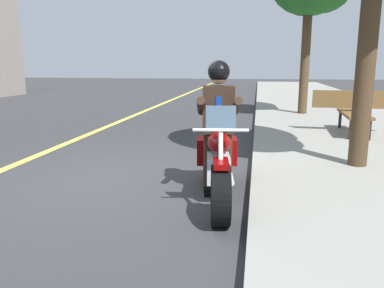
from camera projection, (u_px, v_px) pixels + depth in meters
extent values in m
plane|color=#333335|center=(114.00, 181.00, 5.71)|extent=(80.00, 80.00, 0.00)
cylinder|color=black|center=(220.00, 195.00, 4.08)|extent=(0.68, 0.29, 0.66)
cylinder|color=black|center=(216.00, 160.00, 5.60)|extent=(0.68, 0.29, 0.66)
cube|color=silver|center=(218.00, 167.00, 4.85)|extent=(0.59, 0.35, 0.32)
ellipsoid|color=#720505|center=(219.00, 142.00, 4.58)|extent=(0.59, 0.35, 0.24)
cube|color=black|center=(218.00, 137.00, 5.13)|extent=(0.73, 0.37, 0.12)
cube|color=#720505|center=(232.00, 151.00, 5.51)|extent=(0.41, 0.17, 0.36)
cube|color=#720505|center=(201.00, 150.00, 5.53)|extent=(0.41, 0.17, 0.36)
cylinder|color=silver|center=(221.00, 170.00, 4.05)|extent=(0.35, 0.10, 0.76)
cylinder|color=silver|center=(221.00, 130.00, 4.12)|extent=(0.12, 0.60, 0.04)
cube|color=#720505|center=(221.00, 163.00, 4.01)|extent=(0.38, 0.21, 0.06)
cylinder|color=silver|center=(229.00, 173.00, 5.17)|extent=(0.90, 0.20, 0.08)
cube|color=slate|center=(221.00, 119.00, 4.12)|extent=(0.08, 0.32, 0.28)
cylinder|color=black|center=(227.00, 162.00, 5.09)|extent=(0.14, 0.14, 0.84)
cube|color=black|center=(226.00, 191.00, 5.11)|extent=(0.27, 0.14, 0.10)
cylinder|color=black|center=(208.00, 162.00, 5.10)|extent=(0.14, 0.14, 0.84)
cube|color=black|center=(208.00, 190.00, 5.11)|extent=(0.27, 0.14, 0.10)
cube|color=black|center=(218.00, 110.00, 4.95)|extent=(0.37, 0.44, 0.60)
cube|color=navy|center=(219.00, 114.00, 4.80)|extent=(0.03, 0.07, 0.44)
cylinder|color=black|center=(237.00, 106.00, 4.76)|extent=(0.56, 0.17, 0.28)
cylinder|color=black|center=(201.00, 106.00, 4.77)|extent=(0.56, 0.17, 0.28)
sphere|color=tan|center=(219.00, 76.00, 4.86)|extent=(0.22, 0.22, 0.22)
sphere|color=black|center=(219.00, 72.00, 4.85)|extent=(0.28, 0.28, 0.28)
cube|color=brown|center=(354.00, 114.00, 8.63)|extent=(1.82, 0.59, 0.06)
cube|color=brown|center=(354.00, 99.00, 8.78)|extent=(0.15, 1.80, 0.40)
cube|color=black|center=(369.00, 130.00, 7.93)|extent=(0.06, 0.06, 0.42)
cube|color=black|center=(351.00, 129.00, 8.01)|extent=(0.06, 0.06, 0.42)
cube|color=black|center=(356.00, 120.00, 9.36)|extent=(0.06, 0.06, 0.42)
cube|color=black|center=(340.00, 119.00, 9.44)|extent=(0.06, 0.06, 0.42)
cylinder|color=#4C3823|center=(305.00, 61.00, 11.99)|extent=(0.28, 0.28, 3.26)
cylinder|color=#42301E|center=(366.00, 59.00, 5.69)|extent=(0.28, 0.28, 3.22)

